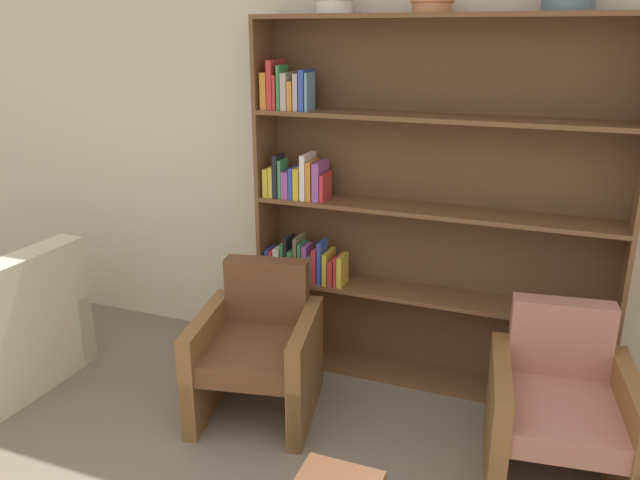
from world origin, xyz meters
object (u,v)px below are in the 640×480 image
at_px(bowl_terracotta, 334,4).
at_px(armchair_leather, 258,349).
at_px(bowl_stoneware, 432,5).
at_px(armchair_cushioned, 559,408).
at_px(bookshelf, 403,213).

xyz_separation_m(bowl_terracotta, armchair_leather, (-0.20, -0.65, -1.83)).
bearing_deg(bowl_stoneware, armchair_cushioned, -37.65).
distance_m(bookshelf, bowl_terracotta, 1.23).
distance_m(bowl_stoneware, armchair_leather, 2.07).
distance_m(bowl_terracotta, bowl_stoneware, 0.54).
relative_size(bowl_stoneware, armchair_cushioned, 0.28).
distance_m(bowl_terracotta, armchair_cushioned, 2.38).
bearing_deg(bowl_stoneware, armchair_leather, -138.69).
bearing_deg(bowl_stoneware, bookshelf, 165.95).
relative_size(bowl_terracotta, bowl_stoneware, 0.97).
height_order(armchair_leather, armchair_cushioned, same).
bearing_deg(armchair_leather, bowl_terracotta, -118.76).
xyz_separation_m(bookshelf, bowl_stoneware, (0.11, -0.03, 1.14)).
xyz_separation_m(bookshelf, bowl_terracotta, (-0.43, -0.03, 1.15)).
height_order(bowl_terracotta, armchair_leather, bowl_terracotta).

